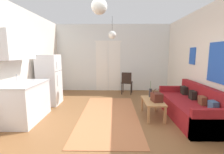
% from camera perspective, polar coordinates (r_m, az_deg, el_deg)
% --- Properties ---
extents(ground_plane, '(5.33, 7.60, 0.10)m').
position_cam_1_polar(ground_plane, '(3.68, -0.22, -18.25)').
color(ground_plane, brown).
extents(wall_back, '(4.93, 0.13, 2.80)m').
position_cam_1_polar(wall_back, '(6.83, 0.22, 6.74)').
color(wall_back, silver).
rests_on(wall_back, ground_plane).
extents(area_rug, '(1.46, 3.10, 0.01)m').
position_cam_1_polar(area_rug, '(4.27, -1.05, -13.51)').
color(area_rug, '#B26B42').
rests_on(area_rug, ground_plane).
extents(couch, '(0.84, 2.12, 0.83)m').
position_cam_1_polar(couch, '(4.44, 26.60, -9.85)').
color(couch, maroon).
rests_on(couch, ground_plane).
extents(coffee_table, '(0.46, 0.91, 0.44)m').
position_cam_1_polar(coffee_table, '(4.19, 14.45, -8.89)').
color(coffee_table, '#B27F4C').
rests_on(coffee_table, ground_plane).
extents(bamboo_vase, '(0.08, 0.08, 0.44)m').
position_cam_1_polar(bamboo_vase, '(4.42, 13.63, -5.55)').
color(bamboo_vase, '#2D2D33').
rests_on(bamboo_vase, coffee_table).
extents(handbag, '(0.26, 0.30, 0.32)m').
position_cam_1_polar(handbag, '(4.06, 15.79, -6.98)').
color(handbag, '#512319').
rests_on(handbag, coffee_table).
extents(refrigerator, '(0.62, 0.64, 1.57)m').
position_cam_1_polar(refrigerator, '(5.34, -21.58, -0.92)').
color(refrigerator, white).
rests_on(refrigerator, ground_plane).
extents(kitchen_counter, '(0.64, 1.22, 2.10)m').
position_cam_1_polar(kitchen_counter, '(4.28, -28.90, -3.65)').
color(kitchen_counter, silver).
rests_on(kitchen_counter, ground_plane).
extents(accent_chair, '(0.49, 0.48, 0.87)m').
position_cam_1_polar(accent_chair, '(6.26, 5.35, -1.66)').
color(accent_chair, black).
rests_on(accent_chair, ground_plane).
extents(pendant_lamp_near, '(0.24, 0.24, 0.61)m').
position_cam_1_polar(pendant_lamp_near, '(2.65, -4.63, 24.00)').
color(pendant_lamp_near, black).
extents(pendant_lamp_far, '(0.26, 0.26, 0.72)m').
position_cam_1_polar(pendant_lamp_far, '(5.40, 0.09, 14.94)').
color(pendant_lamp_far, black).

